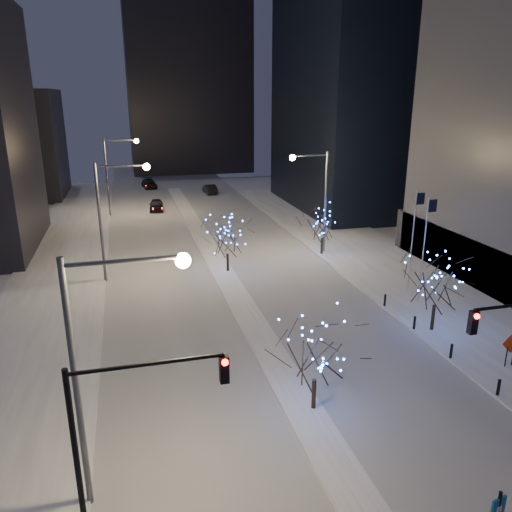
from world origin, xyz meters
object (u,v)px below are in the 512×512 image
object	(u,v)px
car_far	(149,184)
car_mid	(210,189)
street_lamp_w_far	(115,166)
car_near	(156,205)
holiday_tree_median_near	(316,352)
holiday_tree_plaza_near	(437,281)
traffic_signal_west	(123,423)
street_lamp_w_mid	(112,206)
holiday_tree_plaza_far	(323,223)
holiday_tree_median_far	(227,238)
construction_sign	(511,346)
street_lamp_w_near	(104,349)
street_lamp_east	(317,189)

from	to	relation	value
car_far	car_mid	bearing A→B (deg)	-46.74
street_lamp_w_far	car_near	xyz separation A→B (m)	(5.03, 1.93, -5.74)
holiday_tree_median_near	holiday_tree_plaza_near	xyz separation A→B (m)	(10.81, 6.24, 0.32)
traffic_signal_west	holiday_tree_plaza_near	xyz separation A→B (m)	(19.75, 11.65, -1.17)
street_lamp_w_mid	car_far	xyz separation A→B (m)	(5.07, 45.15, -5.75)
car_mid	holiday_tree_plaza_far	world-z (taller)	holiday_tree_plaza_far
holiday_tree_median_far	traffic_signal_west	bearing A→B (deg)	-108.55
holiday_tree_plaza_near	street_lamp_w_far	bearing A→B (deg)	116.64
holiday_tree_median_far	holiday_tree_plaza_near	bearing A→B (deg)	-54.20
traffic_signal_west	holiday_tree_plaza_near	size ratio (longest dim) A/B	1.26
holiday_tree_median_near	holiday_tree_median_far	xyz separation A→B (m)	(0.00, 21.23, -0.06)
car_far	construction_sign	xyz separation A→B (m)	(16.73, -65.79, 0.67)
street_lamp_w_near	holiday_tree_median_near	bearing A→B (deg)	19.85
street_lamp_w_near	car_near	bearing A→B (deg)	84.47
traffic_signal_west	street_lamp_w_far	bearing A→B (deg)	90.55
car_mid	traffic_signal_west	bearing A→B (deg)	73.69
holiday_tree_plaza_near	construction_sign	distance (m)	5.92
holiday_tree_median_far	construction_sign	bearing A→B (deg)	-58.62
street_lamp_w_far	street_lamp_w_mid	bearing A→B (deg)	-90.00
car_mid	holiday_tree_plaza_near	distance (m)	53.15
holiday_tree_median_far	car_mid	bearing A→B (deg)	82.73
traffic_signal_west	holiday_tree_median_near	bearing A→B (deg)	31.18
street_lamp_w_far	holiday_tree_plaza_near	bearing A→B (deg)	-63.36
car_far	construction_sign	bearing A→B (deg)	-82.22
street_lamp_w_mid	holiday_tree_plaza_far	world-z (taller)	street_lamp_w_mid
street_lamp_w_mid	holiday_tree_median_far	world-z (taller)	street_lamp_w_mid
street_lamp_east	construction_sign	bearing A→B (deg)	-83.29
traffic_signal_west	holiday_tree_plaza_near	distance (m)	22.96
traffic_signal_west	holiday_tree_median_near	distance (m)	10.55
street_lamp_w_near	construction_sign	size ratio (longest dim) A/B	4.75
holiday_tree_plaza_near	car_far	bearing A→B (deg)	104.08
street_lamp_w_near	traffic_signal_west	distance (m)	2.70
street_lamp_w_far	street_lamp_w_near	bearing A→B (deg)	-90.00
holiday_tree_median_near	holiday_tree_plaza_far	xyz separation A→B (m)	(10.00, 23.85, 0.01)
traffic_signal_west	construction_sign	xyz separation A→B (m)	(21.30, 6.36, -3.34)
car_far	holiday_tree_median_far	distance (m)	45.79
street_lamp_east	car_far	xyz separation A→B (m)	(-13.95, 42.15, -5.70)
street_lamp_w_far	holiday_tree_median_far	bearing A→B (deg)	-69.59
car_far	street_lamp_w_mid	bearing A→B (deg)	-102.90
car_far	construction_sign	world-z (taller)	construction_sign
street_lamp_w_far	traffic_signal_west	world-z (taller)	street_lamp_w_far
street_lamp_w_far	construction_sign	distance (m)	50.83
construction_sign	car_mid	bearing A→B (deg)	97.45
car_mid	holiday_tree_median_far	bearing A→B (deg)	78.48
street_lamp_w_mid	holiday_tree_median_near	xyz separation A→B (m)	(9.44, -21.59, -3.22)
street_lamp_w_mid	car_mid	xyz separation A→B (m)	(14.25, 37.38, -5.75)
car_mid	holiday_tree_plaza_far	distance (m)	35.60
street_lamp_w_near	holiday_tree_plaza_far	distance (m)	33.63
street_lamp_w_near	traffic_signal_west	size ratio (longest dim) A/B	1.43
street_lamp_w_near	car_near	world-z (taller)	street_lamp_w_near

